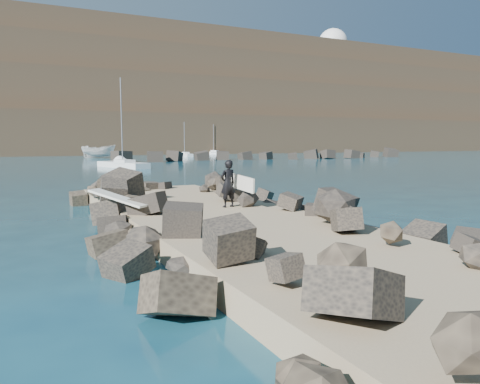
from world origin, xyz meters
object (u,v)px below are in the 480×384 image
(boat_imported, at_px, (99,151))
(sailboat_d, at_px, (185,155))
(surfboard_resting, at_px, (118,201))
(radome, at_px, (333,48))
(surfer_with_board, at_px, (229,183))

(boat_imported, height_order, sailboat_d, sailboat_d)
(surfboard_resting, height_order, radome, radome)
(surfboard_resting, height_order, sailboat_d, sailboat_d)
(boat_imported, bearing_deg, surfer_with_board, -165.68)
(surfboard_resting, bearing_deg, boat_imported, 41.59)
(surfer_with_board, xyz_separation_m, radome, (121.98, 155.31, 42.23))
(sailboat_d, bearing_deg, surfer_with_board, -108.15)
(boat_imported, bearing_deg, sailboat_d, -75.33)
(boat_imported, distance_m, sailboat_d, 16.47)
(boat_imported, distance_m, radome, 146.48)
(sailboat_d, bearing_deg, surfboard_resting, -111.02)
(surfer_with_board, bearing_deg, sailboat_d, 71.85)
(radome, bearing_deg, surfboard_resting, -129.08)
(surfboard_resting, relative_size, radome, 0.11)
(radome, bearing_deg, surfer_with_board, -128.15)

